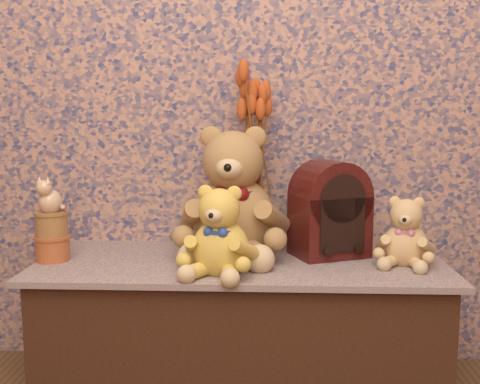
# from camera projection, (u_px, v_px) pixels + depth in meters

# --- Properties ---
(display_shelf) EXTENTS (1.37, 0.56, 0.46)m
(display_shelf) POSITION_uv_depth(u_px,v_px,m) (241.00, 325.00, 1.97)
(display_shelf) COLOR #3B4C7A
(display_shelf) RESTS_ON ground
(teddy_large) EXTENTS (0.42, 0.48, 0.48)m
(teddy_large) POSITION_uv_depth(u_px,v_px,m) (234.00, 187.00, 1.98)
(teddy_large) COLOR brown
(teddy_large) RESTS_ON display_shelf
(teddy_medium) EXTENTS (0.29, 0.33, 0.30)m
(teddy_medium) POSITION_uv_depth(u_px,v_px,m) (221.00, 226.00, 1.76)
(teddy_medium) COLOR gold
(teddy_medium) RESTS_ON display_shelf
(teddy_small) EXTENTS (0.25, 0.28, 0.24)m
(teddy_small) POSITION_uv_depth(u_px,v_px,m) (406.00, 228.00, 1.87)
(teddy_small) COLOR tan
(teddy_small) RESTS_ON display_shelf
(cathedral_radio) EXTENTS (0.29, 0.25, 0.33)m
(cathedral_radio) POSITION_uv_depth(u_px,v_px,m) (330.00, 208.00, 1.98)
(cathedral_radio) COLOR #350B09
(cathedral_radio) RESTS_ON display_shelf
(ceramic_vase) EXTENTS (0.17, 0.17, 0.22)m
(ceramic_vase) POSITION_uv_depth(u_px,v_px,m) (250.00, 220.00, 2.07)
(ceramic_vase) COLOR tan
(ceramic_vase) RESTS_ON display_shelf
(dried_stalks) EXTENTS (0.27, 0.27, 0.40)m
(dried_stalks) POSITION_uv_depth(u_px,v_px,m) (250.00, 134.00, 2.02)
(dried_stalks) COLOR #C14E1E
(dried_stalks) RESTS_ON ceramic_vase
(biscuit_tin_lower) EXTENTS (0.14, 0.14, 0.08)m
(biscuit_tin_lower) POSITION_uv_depth(u_px,v_px,m) (53.00, 249.00, 1.93)
(biscuit_tin_lower) COLOR #D1843D
(biscuit_tin_lower) RESTS_ON display_shelf
(biscuit_tin_upper) EXTENTS (0.13, 0.13, 0.08)m
(biscuit_tin_upper) POSITION_uv_depth(u_px,v_px,m) (51.00, 225.00, 1.91)
(biscuit_tin_upper) COLOR tan
(biscuit_tin_upper) RESTS_ON biscuit_tin_lower
(cat_figurine) EXTENTS (0.11, 0.12, 0.13)m
(cat_figurine) POSITION_uv_depth(u_px,v_px,m) (50.00, 194.00, 1.90)
(cat_figurine) COLOR silver
(cat_figurine) RESTS_ON biscuit_tin_upper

